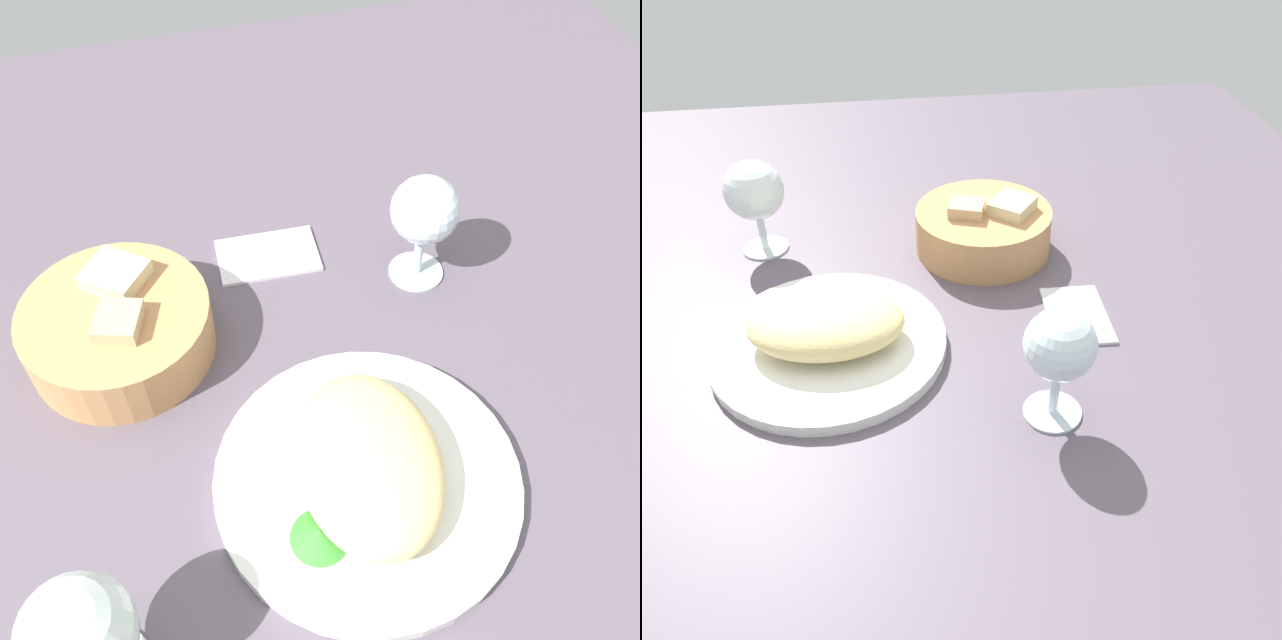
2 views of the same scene
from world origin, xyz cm
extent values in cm
cube|color=#594E5A|center=(0.00, 0.00, -1.00)|extent=(140.00, 140.00, 2.00)
cylinder|color=white|center=(-10.75, -6.75, 0.70)|extent=(26.05, 26.05, 1.40)
ellipsoid|color=#EED086|center=(-10.75, -6.75, 3.83)|extent=(18.29, 13.71, 4.86)
cone|color=#398B32|center=(-14.86, -1.41, 1.99)|extent=(4.91, 4.91, 1.18)
cylinder|color=tan|center=(9.71, 11.64, 2.90)|extent=(18.04, 18.04, 5.80)
cube|color=beige|center=(13.31, 10.80, 4.79)|extent=(7.14, 7.22, 5.38)
cube|color=tan|center=(7.39, 11.11, 5.18)|extent=(5.45, 5.17, 4.41)
cylinder|color=silver|center=(11.36, -19.78, 0.30)|extent=(5.86, 5.86, 0.60)
cylinder|color=silver|center=(11.36, -19.78, 3.03)|extent=(1.00, 1.00, 4.86)
sphere|color=silver|center=(11.36, -19.78, 8.95)|extent=(6.99, 6.99, 6.99)
cylinder|color=silver|center=(-19.59, 15.78, 0.30)|extent=(6.13, 6.13, 0.60)
cylinder|color=silver|center=(-19.59, 15.78, 2.77)|extent=(1.00, 1.00, 4.34)
sphere|color=silver|center=(-19.59, 15.78, 8.79)|extent=(7.70, 7.70, 7.70)
cube|color=silver|center=(18.18, -4.91, 0.40)|extent=(7.56, 11.35, 0.80)
camera|label=1|loc=(-35.88, 4.68, 54.76)|focal=39.01mm
camera|label=2|loc=(-4.30, -64.57, 48.68)|focal=37.42mm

